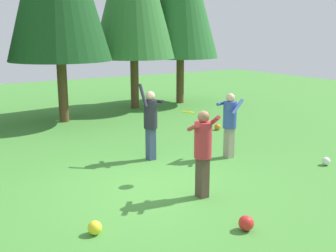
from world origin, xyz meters
TOP-DOWN VIEW (x-y plane):
  - ground_plane at (0.00, 0.00)m, footprint 40.00×40.00m
  - person_thrower at (0.86, 1.73)m, footprint 0.49×0.61m
  - person_catcher at (0.48, -0.91)m, footprint 0.64×0.70m
  - person_bystander at (2.63, 0.81)m, footprint 0.70×0.65m
  - frisbee at (0.83, 0.10)m, footprint 0.38×0.38m
  - ball_red at (0.23, -2.43)m, footprint 0.25×0.25m
  - ball_yellow at (-1.90, -1.24)m, footprint 0.23×0.23m
  - ball_orange at (4.32, 3.33)m, footprint 0.21×0.21m
  - ball_white at (4.20, -0.95)m, footprint 0.20×0.20m

SIDE VIEW (x-z plane):
  - ground_plane at x=0.00m, z-range 0.00..0.00m
  - ball_white at x=4.20m, z-range 0.00..0.20m
  - ball_orange at x=4.32m, z-range 0.00..0.21m
  - ball_yellow at x=-1.90m, z-range 0.00..0.23m
  - ball_red at x=0.23m, z-range 0.00..0.25m
  - person_bystander at x=2.63m, z-range 0.15..1.82m
  - person_catcher at x=0.48m, z-range 0.16..1.88m
  - person_thrower at x=0.86m, z-range 0.08..2.01m
  - frisbee at x=0.83m, z-range 1.44..1.54m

